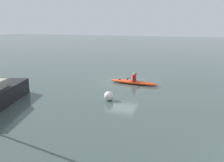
{
  "coord_description": "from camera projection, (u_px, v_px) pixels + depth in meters",
  "views": [
    {
      "loc": [
        -5.65,
        19.31,
        4.95
      ],
      "look_at": [
        -0.87,
        5.38,
        1.34
      ],
      "focal_mm": 37.44,
      "sensor_mm": 36.0,
      "label": 1
    }
  ],
  "objects": [
    {
      "name": "mooring_buoy_white_far",
      "position": [
        109.0,
        96.0,
        15.45
      ],
      "size": [
        0.62,
        0.62,
        0.67
      ],
      "color": "silver",
      "rests_on": "ground"
    },
    {
      "name": "kayak",
      "position": [
        134.0,
        82.0,
        19.7
      ],
      "size": [
        4.31,
        1.1,
        0.3
      ],
      "color": "red",
      "rests_on": "ground"
    },
    {
      "name": "ground_plane",
      "position": [
        122.0,
        81.0,
        20.7
      ],
      "size": [
        160.0,
        160.0,
        0.0
      ],
      "primitive_type": "plane",
      "color": "#384742"
    },
    {
      "name": "kayaker",
      "position": [
        134.0,
        77.0,
        19.59
      ],
      "size": [
        0.51,
        2.42,
        0.7
      ],
      "color": "red",
      "rests_on": "kayak"
    }
  ]
}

